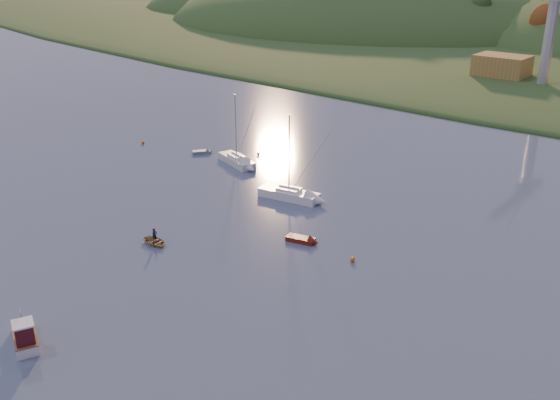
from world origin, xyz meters
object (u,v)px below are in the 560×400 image
Objects in this scene: fishing_boat at (24,332)px; sailboat_near at (289,193)px; canoe at (155,242)px; red_tender at (307,241)px; sailboat_far at (237,160)px; grey_dinghy at (205,152)px.

fishing_boat is 0.52× the size of sailboat_near.
canoe is 0.82× the size of red_tender.
sailboat_far reaches higher than grey_dinghy.
fishing_boat is at bearing -114.66° from grey_dinghy.
canoe is at bearing -48.84° from fishing_boat.
canoe is (-5.57, 17.87, -0.44)m from fishing_boat.
sailboat_near is 15.22m from sailboat_far.
red_tender is (12.04, 10.57, -0.07)m from canoe.
sailboat_far is 27.14m from canoe.
red_tender is 34.08m from grey_dinghy.
sailboat_near is 3.38× the size of grey_dinghy.
red_tender reaches higher than grey_dinghy.
sailboat_near is at bearing -6.02° from canoe.
sailboat_near reaches higher than sailboat_far.
red_tender is at bearing -13.18° from sailboat_far.
grey_dinghy is (-18.74, 25.19, -0.09)m from canoe.
sailboat_near reaches higher than fishing_boat.
sailboat_far is 3.22× the size of grey_dinghy.
canoe is at bearing -152.79° from red_tender.
fishing_boat is 49.46m from grey_dinghy.
sailboat_near is (-2.90, 36.96, -0.05)m from fishing_boat.
canoe is at bearing -108.77° from sailboat_near.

